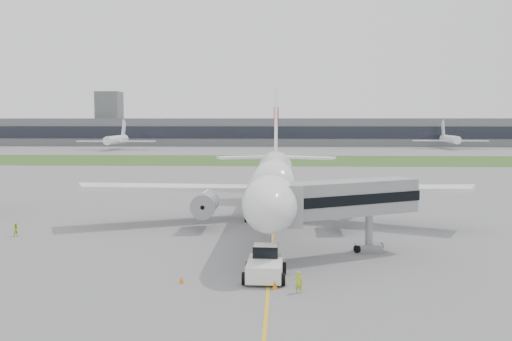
{
  "coord_description": "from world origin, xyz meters",
  "views": [
    {
      "loc": [
        1.04,
        -64.8,
        12.81
      ],
      "look_at": [
        -2.07,
        2.0,
        6.96
      ],
      "focal_mm": 40.0,
      "sensor_mm": 36.0,
      "label": 1
    }
  ],
  "objects_px": {
    "airliner": "(274,179)",
    "ground_crew_near": "(299,282)",
    "pushback_tug": "(265,264)",
    "jet_bridge": "(338,200)"
  },
  "relations": [
    {
      "from": "airliner",
      "to": "ground_crew_near",
      "type": "height_order",
      "value": "airliner"
    },
    {
      "from": "airliner",
      "to": "pushback_tug",
      "type": "bearing_deg",
      "value": -90.8
    },
    {
      "from": "pushback_tug",
      "to": "ground_crew_near",
      "type": "xyz_separation_m",
      "value": [
        2.62,
        -3.89,
        -0.35
      ]
    },
    {
      "from": "pushback_tug",
      "to": "jet_bridge",
      "type": "relative_size",
      "value": 0.34
    },
    {
      "from": "jet_bridge",
      "to": "ground_crew_near",
      "type": "relative_size",
      "value": 9.01
    },
    {
      "from": "pushback_tug",
      "to": "jet_bridge",
      "type": "xyz_separation_m",
      "value": [
        6.56,
        7.4,
        4.28
      ]
    },
    {
      "from": "airliner",
      "to": "jet_bridge",
      "type": "distance_m",
      "value": 17.84
    },
    {
      "from": "jet_bridge",
      "to": "ground_crew_near",
      "type": "xyz_separation_m",
      "value": [
        -3.94,
        -11.29,
        -4.63
      ]
    },
    {
      "from": "pushback_tug",
      "to": "ground_crew_near",
      "type": "relative_size",
      "value": 3.07
    },
    {
      "from": "jet_bridge",
      "to": "pushback_tug",
      "type": "bearing_deg",
      "value": -160.48
    }
  ]
}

